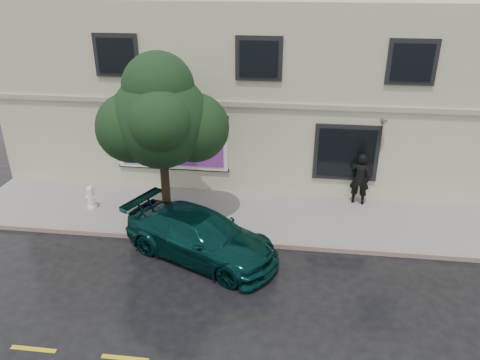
# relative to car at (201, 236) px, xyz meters

# --- Properties ---
(ground) EXTENTS (90.00, 90.00, 0.00)m
(ground) POSITION_rel_car_xyz_m (1.30, -0.75, -0.71)
(ground) COLOR black
(ground) RESTS_ON ground
(sidewalk) EXTENTS (20.00, 3.50, 0.15)m
(sidewalk) POSITION_rel_car_xyz_m (1.30, 2.50, -0.64)
(sidewalk) COLOR gray
(sidewalk) RESTS_ON ground
(curb) EXTENTS (20.00, 0.18, 0.16)m
(curb) POSITION_rel_car_xyz_m (1.30, 0.75, -0.64)
(curb) COLOR slate
(curb) RESTS_ON ground
(building) EXTENTS (20.00, 8.12, 7.00)m
(building) POSITION_rel_car_xyz_m (1.30, 8.25, 2.79)
(building) COLOR #B6B492
(building) RESTS_ON ground
(billboard) EXTENTS (4.30, 0.16, 2.20)m
(billboard) POSITION_rel_car_xyz_m (-1.90, 4.17, 1.34)
(billboard) COLOR white
(billboard) RESTS_ON ground
(car) EXTENTS (5.36, 4.02, 1.43)m
(car) POSITION_rel_car_xyz_m (0.00, 0.00, 0.00)
(car) COLOR #072E2C
(car) RESTS_ON ground
(pedestrian) EXTENTS (0.79, 0.61, 1.93)m
(pedestrian) POSITION_rel_car_xyz_m (5.03, 3.85, 0.40)
(pedestrian) COLOR black
(pedestrian) RESTS_ON sidewalk
(umbrella) EXTENTS (1.07, 1.07, 0.68)m
(umbrella) POSITION_rel_car_xyz_m (5.03, 3.85, 1.71)
(umbrella) COLOR black
(umbrella) RESTS_ON pedestrian
(street_tree) EXTENTS (2.99, 2.99, 5.17)m
(street_tree) POSITION_rel_car_xyz_m (-1.42, 1.45, 3.09)
(street_tree) COLOR #302415
(street_tree) RESTS_ON sidewalk
(fire_hydrant) EXTENTS (0.36, 0.33, 0.87)m
(fire_hydrant) POSITION_rel_car_xyz_m (-4.44, 2.25, -0.14)
(fire_hydrant) COLOR white
(fire_hydrant) RESTS_ON sidewalk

